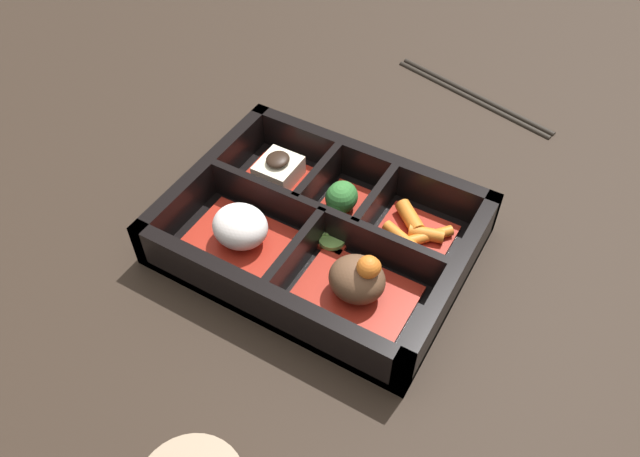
# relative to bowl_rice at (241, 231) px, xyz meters

# --- Properties ---
(ground_plane) EXTENTS (3.00, 3.00, 0.00)m
(ground_plane) POSITION_rel_bowl_rice_xyz_m (-0.06, -0.04, -0.03)
(ground_plane) COLOR black
(bento_base) EXTENTS (0.28, 0.21, 0.01)m
(bento_base) POSITION_rel_bowl_rice_xyz_m (-0.06, -0.04, -0.02)
(bento_base) COLOR black
(bento_base) RESTS_ON ground_plane
(bento_rim) EXTENTS (0.28, 0.21, 0.05)m
(bento_rim) POSITION_rel_bowl_rice_xyz_m (-0.06, -0.04, -0.00)
(bento_rim) COLOR black
(bento_rim) RESTS_ON ground_plane
(bowl_stew) EXTENTS (0.10, 0.07, 0.06)m
(bowl_stew) POSITION_rel_bowl_rice_xyz_m (-0.12, -0.00, 0.00)
(bowl_stew) COLOR maroon
(bowl_stew) RESTS_ON bento_base
(bowl_rice) EXTENTS (0.10, 0.07, 0.04)m
(bowl_rice) POSITION_rel_bowl_rice_xyz_m (0.00, 0.00, 0.00)
(bowl_rice) COLOR maroon
(bowl_rice) RESTS_ON bento_base
(bowl_carrots) EXTENTS (0.07, 0.06, 0.02)m
(bowl_carrots) POSITION_rel_bowl_rice_xyz_m (-0.14, -0.09, -0.01)
(bowl_carrots) COLOR maroon
(bowl_carrots) RESTS_ON bento_base
(bowl_greens) EXTENTS (0.04, 0.06, 0.04)m
(bowl_greens) POSITION_rel_bowl_rice_xyz_m (-0.06, -0.08, -0.00)
(bowl_greens) COLOR maroon
(bowl_greens) RESTS_ON bento_base
(bowl_tofu) EXTENTS (0.07, 0.06, 0.03)m
(bowl_tofu) POSITION_rel_bowl_rice_xyz_m (0.02, -0.09, -0.01)
(bowl_tofu) COLOR maroon
(bowl_tofu) RESTS_ON bento_base
(bowl_pickles) EXTENTS (0.04, 0.03, 0.01)m
(bowl_pickles) POSITION_rel_bowl_rice_xyz_m (-0.07, -0.05, -0.01)
(bowl_pickles) COLOR maroon
(bowl_pickles) RESTS_ON bento_base
(chopsticks) EXTENTS (0.21, 0.07, 0.01)m
(chopsticks) POSITION_rel_bowl_rice_xyz_m (-0.10, -0.34, -0.02)
(chopsticks) COLOR black
(chopsticks) RESTS_ON ground_plane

